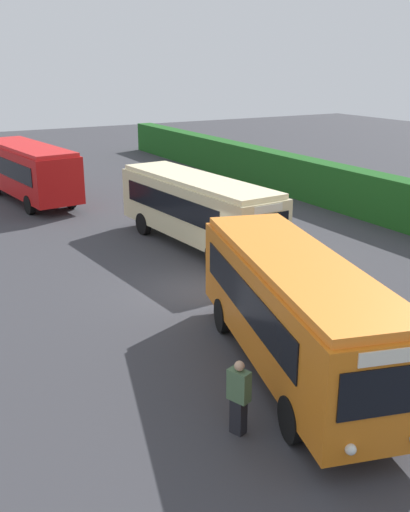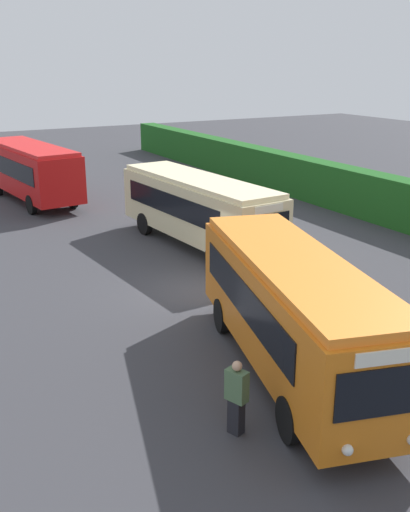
% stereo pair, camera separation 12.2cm
% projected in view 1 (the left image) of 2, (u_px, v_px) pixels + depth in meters
% --- Properties ---
extents(ground_plane, '(105.20, 105.20, 0.00)m').
position_uv_depth(ground_plane, '(199.00, 289.00, 20.76)').
color(ground_plane, '#38383D').
extents(bus_red, '(9.27, 3.47, 3.17)m').
position_uv_depth(bus_red, '(29.00, 169.00, 33.03)').
color(bus_red, red).
rests_on(bus_red, ground_plane).
extents(bus_cream, '(9.53, 3.05, 2.98)m').
position_uv_depth(bus_cream, '(197.00, 207.00, 25.05)').
color(bus_cream, beige).
rests_on(bus_cream, ground_plane).
extents(bus_orange, '(9.13, 4.67, 3.07)m').
position_uv_depth(bus_orange, '(295.00, 308.00, 14.75)').
color(bus_orange, orange).
rests_on(bus_orange, ground_plane).
extents(person_left, '(0.46, 0.40, 1.74)m').
position_uv_depth(person_left, '(54.00, 173.00, 37.00)').
color(person_left, olive).
rests_on(person_left, ground_plane).
extents(person_center, '(0.45, 0.35, 1.79)m').
position_uv_depth(person_center, '(48.00, 176.00, 35.79)').
color(person_center, maroon).
rests_on(person_center, ground_plane).
extents(person_right, '(0.54, 0.41, 1.71)m').
position_uv_depth(person_right, '(239.00, 396.00, 12.52)').
color(person_right, black).
rests_on(person_right, ground_plane).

